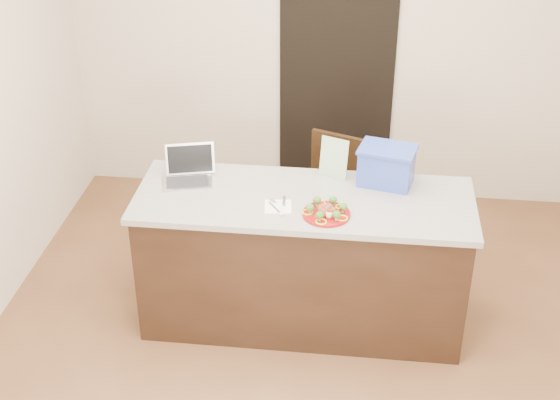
# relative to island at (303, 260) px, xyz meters

# --- Properties ---
(ground) EXTENTS (4.00, 4.00, 0.00)m
(ground) POSITION_rel_island_xyz_m (0.00, -0.25, -0.46)
(ground) COLOR brown
(ground) RESTS_ON ground
(room_shell) EXTENTS (4.00, 4.00, 4.00)m
(room_shell) POSITION_rel_island_xyz_m (0.00, -0.25, 1.16)
(room_shell) COLOR white
(room_shell) RESTS_ON ground
(doorway) EXTENTS (0.90, 0.02, 2.00)m
(doorway) POSITION_rel_island_xyz_m (0.10, 1.73, 0.54)
(doorway) COLOR black
(doorway) RESTS_ON ground
(island) EXTENTS (2.06, 0.76, 0.92)m
(island) POSITION_rel_island_xyz_m (0.00, 0.00, 0.00)
(island) COLOR black
(island) RESTS_ON ground
(plate) EXTENTS (0.28, 0.28, 0.02)m
(plate) POSITION_rel_island_xyz_m (0.15, -0.19, 0.47)
(plate) COLOR maroon
(plate) RESTS_ON island
(meatballs) EXTENTS (0.11, 0.11, 0.04)m
(meatballs) POSITION_rel_island_xyz_m (0.14, -0.19, 0.50)
(meatballs) COLOR brown
(meatballs) RESTS_ON plate
(broccoli) EXTENTS (0.24, 0.23, 0.04)m
(broccoli) POSITION_rel_island_xyz_m (0.15, -0.19, 0.51)
(broccoli) COLOR #285416
(broccoli) RESTS_ON plate
(pepper_rings) EXTENTS (0.27, 0.27, 0.01)m
(pepper_rings) POSITION_rel_island_xyz_m (0.15, -0.19, 0.48)
(pepper_rings) COLOR yellow
(pepper_rings) RESTS_ON plate
(napkin) EXTENTS (0.17, 0.17, 0.01)m
(napkin) POSITION_rel_island_xyz_m (-0.14, -0.13, 0.46)
(napkin) COLOR white
(napkin) RESTS_ON island
(fork) EXTENTS (0.09, 0.16, 0.00)m
(fork) POSITION_rel_island_xyz_m (-0.16, -0.12, 0.47)
(fork) COLOR silver
(fork) RESTS_ON napkin
(knife) EXTENTS (0.03, 0.22, 0.01)m
(knife) POSITION_rel_island_xyz_m (-0.11, -0.15, 0.47)
(knife) COLOR white
(knife) RESTS_ON napkin
(yogurt_bottle) EXTENTS (0.03, 0.03, 0.07)m
(yogurt_bottle) POSITION_rel_island_xyz_m (0.17, -0.25, 0.49)
(yogurt_bottle) COLOR white
(yogurt_bottle) RESTS_ON island
(laptop) EXTENTS (0.35, 0.31, 0.22)m
(laptop) POSITION_rel_island_xyz_m (-0.74, 0.15, 0.52)
(laptop) COLOR #BABABF
(laptop) RESTS_ON island
(leaflet) EXTENTS (0.19, 0.10, 0.26)m
(leaflet) POSITION_rel_island_xyz_m (0.16, 0.29, 0.59)
(leaflet) COLOR silver
(leaflet) RESTS_ON island
(blue_box) EXTENTS (0.39, 0.32, 0.25)m
(blue_box) POSITION_rel_island_xyz_m (0.49, 0.24, 0.58)
(blue_box) COLOR #2F46AA
(blue_box) RESTS_ON island
(chair) EXTENTS (0.52, 0.53, 0.91)m
(chair) POSITION_rel_island_xyz_m (0.16, 0.84, 0.05)
(chair) COLOR black
(chair) RESTS_ON ground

